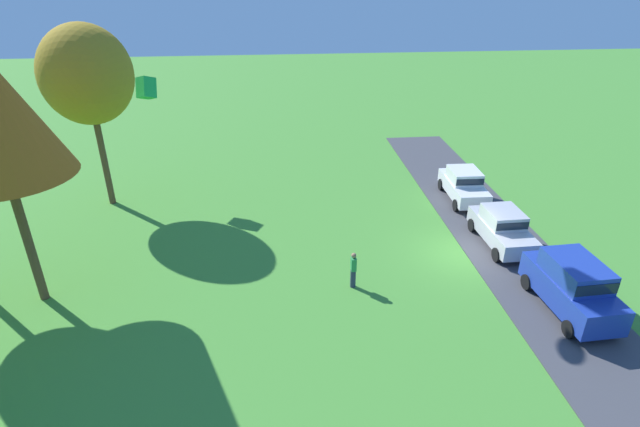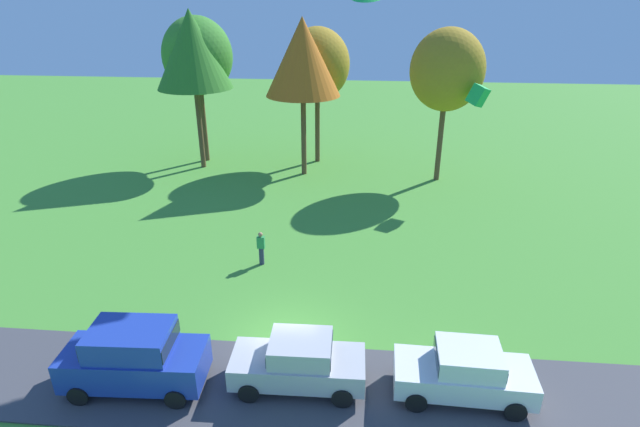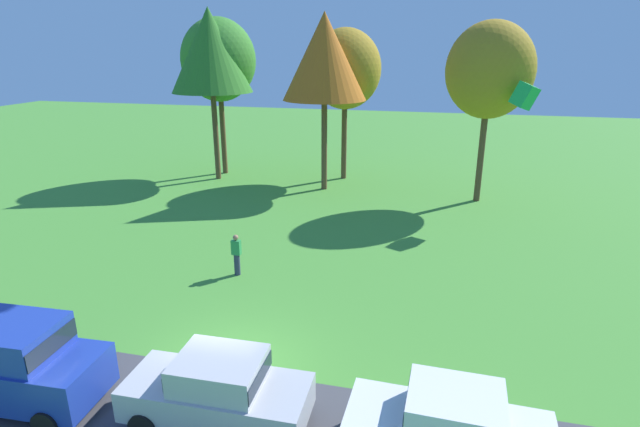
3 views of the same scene
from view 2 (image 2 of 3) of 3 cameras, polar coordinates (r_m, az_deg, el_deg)
ground_plane at (r=19.56m, az=-3.87°, el=-14.35°), size 120.00×120.00×0.00m
pavement_strip at (r=17.71m, az=-5.15°, el=-19.19°), size 36.00×4.40×0.06m
car_suv_mid_row at (r=17.95m, az=-20.52°, el=-14.93°), size 4.68×2.22×2.28m
car_sedan_by_flagpole at (r=17.09m, az=-2.42°, el=-16.47°), size 4.43×2.02×1.84m
car_sedan_far_end at (r=17.34m, az=16.22°, el=-16.90°), size 4.45×2.06×1.84m
person_watching_sky at (r=24.10m, az=-6.74°, el=-3.93°), size 0.36×0.24×1.71m
tree_far_right at (r=38.60m, az=-13.82°, el=17.05°), size 5.02×5.02×10.59m
tree_left_of_center at (r=36.96m, az=-14.41°, el=17.69°), size 5.25×5.25×11.09m
tree_right_of_center at (r=34.43m, az=-2.00°, el=17.41°), size 5.05×5.05×10.67m
tree_far_left at (r=37.41m, az=-0.31°, el=16.68°), size 4.68×4.68×9.88m
tree_center_back at (r=34.30m, az=14.33°, el=15.57°), size 4.79×4.79×10.10m
kite_box_high_right at (r=32.26m, az=17.61°, el=12.74°), size 1.51×1.18×1.51m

